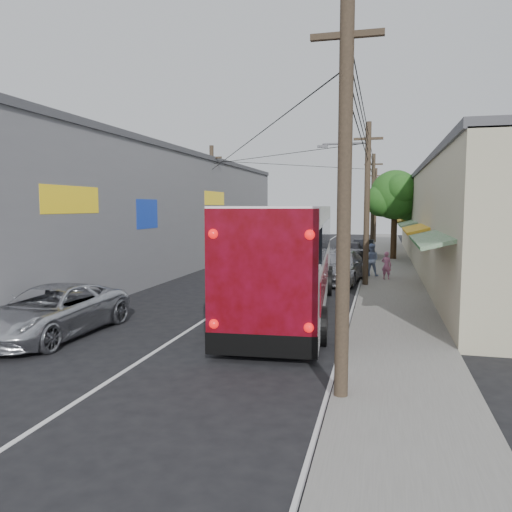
{
  "coord_description": "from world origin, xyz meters",
  "views": [
    {
      "loc": [
        5.93,
        -11.97,
        3.96
      ],
      "look_at": [
        0.78,
        8.43,
        1.86
      ],
      "focal_mm": 35.0,
      "sensor_mm": 36.0,
      "label": 1
    }
  ],
  "objects_px": {
    "coach_bus": "(289,256)",
    "pedestrian_far": "(371,260)",
    "parked_car_mid": "(351,251)",
    "parked_car_far": "(363,249)",
    "parked_suv": "(339,267)",
    "jeepney": "(51,311)",
    "pedestrian_near": "(386,265)"
  },
  "relations": [
    {
      "from": "pedestrian_near",
      "to": "parked_car_far",
      "type": "bearing_deg",
      "value": -58.49
    },
    {
      "from": "parked_car_far",
      "to": "pedestrian_far",
      "type": "height_order",
      "value": "pedestrian_far"
    },
    {
      "from": "coach_bus",
      "to": "parked_car_mid",
      "type": "height_order",
      "value": "coach_bus"
    },
    {
      "from": "jeepney",
      "to": "pedestrian_far",
      "type": "relative_size",
      "value": 3.09
    },
    {
      "from": "parked_car_far",
      "to": "pedestrian_near",
      "type": "xyz_separation_m",
      "value": [
        1.62,
        -11.84,
        0.14
      ]
    },
    {
      "from": "coach_bus",
      "to": "jeepney",
      "type": "height_order",
      "value": "coach_bus"
    },
    {
      "from": "coach_bus",
      "to": "pedestrian_far",
      "type": "xyz_separation_m",
      "value": [
        2.88,
        9.47,
        -1.03
      ]
    },
    {
      "from": "coach_bus",
      "to": "parked_suv",
      "type": "distance_m",
      "value": 7.8
    },
    {
      "from": "jeepney",
      "to": "pedestrian_near",
      "type": "bearing_deg",
      "value": 56.04
    },
    {
      "from": "coach_bus",
      "to": "pedestrian_near",
      "type": "relative_size",
      "value": 9.52
    },
    {
      "from": "pedestrian_far",
      "to": "parked_car_far",
      "type": "bearing_deg",
      "value": -79.23
    },
    {
      "from": "coach_bus",
      "to": "parked_car_far",
      "type": "bearing_deg",
      "value": 79.49
    },
    {
      "from": "parked_car_far",
      "to": "pedestrian_near",
      "type": "distance_m",
      "value": 11.95
    },
    {
      "from": "pedestrian_far",
      "to": "jeepney",
      "type": "bearing_deg",
      "value": 65.35
    },
    {
      "from": "coach_bus",
      "to": "parked_car_far",
      "type": "relative_size",
      "value": 3.23
    },
    {
      "from": "pedestrian_near",
      "to": "pedestrian_far",
      "type": "height_order",
      "value": "pedestrian_far"
    },
    {
      "from": "parked_car_far",
      "to": "pedestrian_far",
      "type": "relative_size",
      "value": 2.4
    },
    {
      "from": "parked_suv",
      "to": "pedestrian_far",
      "type": "distance_m",
      "value": 2.48
    },
    {
      "from": "parked_suv",
      "to": "jeepney",
      "type": "bearing_deg",
      "value": -113.85
    },
    {
      "from": "pedestrian_near",
      "to": "parked_car_mid",
      "type": "bearing_deg",
      "value": -52.32
    },
    {
      "from": "jeepney",
      "to": "parked_car_far",
      "type": "xyz_separation_m",
      "value": [
        8.4,
        26.0,
        -0.06
      ]
    },
    {
      "from": "jeepney",
      "to": "parked_car_mid",
      "type": "bearing_deg",
      "value": 73.66
    },
    {
      "from": "coach_bus",
      "to": "pedestrian_near",
      "type": "distance_m",
      "value": 9.29
    },
    {
      "from": "parked_suv",
      "to": "pedestrian_far",
      "type": "xyz_separation_m",
      "value": [
        1.6,
        1.88,
        0.21
      ]
    },
    {
      "from": "parked_car_mid",
      "to": "pedestrian_far",
      "type": "xyz_separation_m",
      "value": [
        1.6,
        -8.68,
        0.29
      ]
    },
    {
      "from": "parked_car_mid",
      "to": "parked_car_far",
      "type": "relative_size",
      "value": 0.99
    },
    {
      "from": "coach_bus",
      "to": "jeepney",
      "type": "bearing_deg",
      "value": -142.44
    },
    {
      "from": "parked_suv",
      "to": "parked_car_far",
      "type": "xyz_separation_m",
      "value": [
        0.8,
        12.69,
        -0.1
      ]
    },
    {
      "from": "jeepney",
      "to": "parked_suv",
      "type": "bearing_deg",
      "value": 61.61
    },
    {
      "from": "jeepney",
      "to": "pedestrian_near",
      "type": "xyz_separation_m",
      "value": [
        10.02,
        14.16,
        0.08
      ]
    },
    {
      "from": "coach_bus",
      "to": "pedestrian_far",
      "type": "distance_m",
      "value": 9.95
    },
    {
      "from": "parked_car_far",
      "to": "pedestrian_near",
      "type": "height_order",
      "value": "pedestrian_near"
    }
  ]
}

